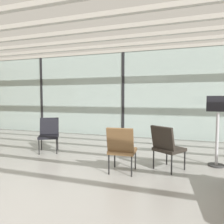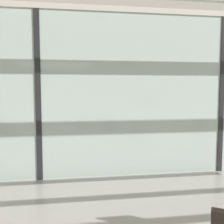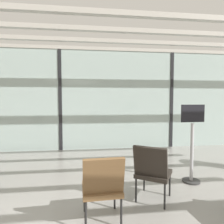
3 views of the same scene
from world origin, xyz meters
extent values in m
cube|color=#A3B7B2|center=(0.00, 5.20, 1.51)|extent=(14.00, 0.08, 3.03)
cube|color=black|center=(0.00, 5.20, 1.51)|extent=(0.10, 0.12, 3.03)
cube|color=black|center=(3.50, 5.20, 1.51)|extent=(0.10, 0.12, 3.03)
cube|color=#B7B2A8|center=(0.00, 5.20, 3.08)|extent=(13.72, 0.12, 0.10)
ellipsoid|color=silver|center=(-0.18, 10.08, 1.93)|extent=(12.67, 3.87, 3.87)
sphere|color=black|center=(-0.96, 8.30, 2.23)|extent=(0.28, 0.28, 0.28)
sphere|color=black|center=(-0.06, 8.30, 2.23)|extent=(0.28, 0.28, 0.28)
sphere|color=black|center=(0.84, 8.30, 2.23)|extent=(0.28, 0.28, 0.28)
sphere|color=black|center=(1.74, 8.30, 2.23)|extent=(0.28, 0.28, 0.28)
camera|label=1|loc=(2.03, -2.18, 1.40)|focal=33.63mm
camera|label=2|loc=(0.58, 0.36, 1.64)|focal=42.29mm
camera|label=3|loc=(0.82, -0.82, 1.53)|focal=31.16mm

